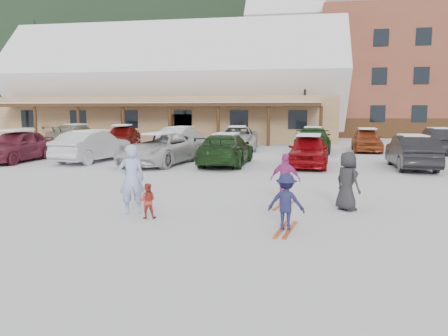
% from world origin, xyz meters
% --- Properties ---
extents(ground, '(160.00, 160.00, 0.00)m').
position_xyz_m(ground, '(0.00, 0.00, 0.00)').
color(ground, silver).
rests_on(ground, ground).
extents(forested_hillside, '(300.00, 70.00, 38.00)m').
position_xyz_m(forested_hillside, '(0.00, 85.00, 19.00)').
color(forested_hillside, black).
rests_on(forested_hillside, ground).
extents(day_lodge, '(29.12, 12.50, 10.38)m').
position_xyz_m(day_lodge, '(-9.00, 27.96, 3.94)').
color(day_lodge, tan).
rests_on(day_lodge, ground).
extents(alpine_hotel, '(31.48, 14.01, 21.48)m').
position_xyz_m(alpine_hotel, '(14.27, 38.00, 8.63)').
color(alpine_hotel, brown).
rests_on(alpine_hotel, ground).
extents(lamp_post, '(0.50, 0.25, 6.07)m').
position_xyz_m(lamp_post, '(2.51, 24.63, 3.44)').
color(lamp_post, black).
rests_on(lamp_post, ground).
extents(conifer_0, '(4.40, 4.40, 10.20)m').
position_xyz_m(conifer_0, '(-26.00, 30.00, 5.69)').
color(conifer_0, black).
rests_on(conifer_0, ground).
extents(conifer_2, '(5.28, 5.28, 12.24)m').
position_xyz_m(conifer_2, '(-30.00, 42.00, 6.83)').
color(conifer_2, black).
rests_on(conifer_2, ground).
extents(conifer_3, '(3.96, 3.96, 9.18)m').
position_xyz_m(conifer_3, '(6.00, 44.00, 5.12)').
color(conifer_3, black).
rests_on(conifer_3, ground).
extents(adult_skier, '(0.73, 0.64, 1.68)m').
position_xyz_m(adult_skier, '(-1.74, -0.25, 0.84)').
color(adult_skier, '#9EADDD').
rests_on(adult_skier, ground).
extents(toddler_red, '(0.46, 0.39, 0.82)m').
position_xyz_m(toddler_red, '(-1.21, -0.63, 0.41)').
color(toddler_red, '#AD3126').
rests_on(toddler_red, ground).
extents(child_navy, '(0.83, 0.55, 1.19)m').
position_xyz_m(child_navy, '(1.98, -1.10, 0.60)').
color(child_navy, '#1C1E45').
rests_on(child_navy, ground).
extents(skis_child_navy, '(0.41, 1.41, 0.03)m').
position_xyz_m(skis_child_navy, '(1.98, -1.10, 0.01)').
color(skis_child_navy, '#B8451A').
rests_on(skis_child_navy, ground).
extents(child_magenta, '(0.86, 0.52, 1.37)m').
position_xyz_m(child_magenta, '(1.88, 1.33, 0.69)').
color(child_magenta, '#BB3A91').
rests_on(child_magenta, ground).
extents(skis_child_magenta, '(0.54, 1.41, 0.03)m').
position_xyz_m(skis_child_magenta, '(1.88, 1.33, 0.01)').
color(skis_child_magenta, '#B8451A').
rests_on(skis_child_magenta, ground).
extents(bystander_dark, '(0.81, 0.86, 1.47)m').
position_xyz_m(bystander_dark, '(3.42, 1.03, 0.74)').
color(bystander_dark, '#262628').
rests_on(bystander_dark, ground).
extents(parked_car_0, '(1.83, 4.54, 1.55)m').
position_xyz_m(parked_car_0, '(-11.41, 9.13, 0.77)').
color(parked_car_0, maroon).
rests_on(parked_car_0, ground).
extents(parked_car_1, '(2.29, 4.79, 1.52)m').
position_xyz_m(parked_car_1, '(-7.75, 9.72, 0.76)').
color(parked_car_1, silver).
rests_on(parked_car_1, ground).
extents(parked_car_2, '(3.26, 5.54, 1.45)m').
position_xyz_m(parked_car_2, '(-4.15, 9.24, 0.72)').
color(parked_car_2, silver).
rests_on(parked_car_2, ground).
extents(parked_car_3, '(2.14, 5.00, 1.44)m').
position_xyz_m(parked_car_3, '(-1.11, 9.54, 0.72)').
color(parked_car_3, '#183415').
rests_on(parked_car_3, ground).
extents(parked_car_4, '(2.00, 4.30, 1.43)m').
position_xyz_m(parked_car_4, '(2.61, 9.57, 0.71)').
color(parked_car_4, maroon).
rests_on(parked_car_4, ground).
extents(parked_car_5, '(1.60, 4.38, 1.43)m').
position_xyz_m(parked_car_5, '(6.95, 9.65, 0.72)').
color(parked_car_5, black).
rests_on(parked_car_5, ground).
extents(parked_car_7, '(2.17, 5.34, 1.55)m').
position_xyz_m(parked_car_7, '(-12.87, 17.59, 0.78)').
color(parked_car_7, gray).
rests_on(parked_car_7, ground).
extents(parked_car_8, '(2.57, 4.77, 1.54)m').
position_xyz_m(parked_car_8, '(-9.41, 17.31, 0.77)').
color(parked_car_8, '#680C0A').
rests_on(parked_car_8, ground).
extents(parked_car_9, '(2.23, 4.63, 1.46)m').
position_xyz_m(parked_car_9, '(-5.22, 16.80, 0.73)').
color(parked_car_9, silver).
rests_on(parked_car_9, ground).
extents(parked_car_10, '(2.87, 5.55, 1.50)m').
position_xyz_m(parked_car_10, '(-1.71, 17.43, 0.75)').
color(parked_car_10, '#BCBCBC').
rests_on(parked_car_10, ground).
extents(parked_car_11, '(2.29, 5.23, 1.50)m').
position_xyz_m(parked_car_11, '(2.97, 16.59, 0.75)').
color(parked_car_11, '#163816').
rests_on(parked_car_11, ground).
extents(parked_car_12, '(1.86, 4.21, 1.41)m').
position_xyz_m(parked_car_12, '(6.21, 17.57, 0.70)').
color(parked_car_12, '#A2461F').
rests_on(parked_car_12, ground).
extents(parked_car_13, '(1.67, 4.51, 1.47)m').
position_xyz_m(parked_car_13, '(10.17, 17.05, 0.74)').
color(parked_car_13, black).
rests_on(parked_car_13, ground).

